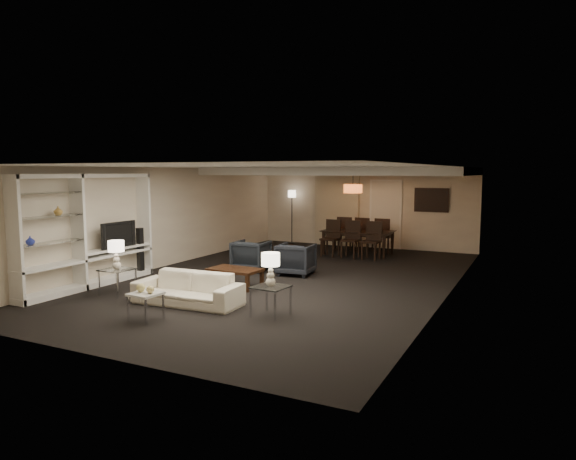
% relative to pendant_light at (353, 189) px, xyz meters
% --- Properties ---
extents(floor, '(11.00, 11.00, 0.00)m').
position_rel_pendant_light_xyz_m(floor, '(-0.30, -3.50, -1.92)').
color(floor, black).
rests_on(floor, ground).
extents(ceiling, '(7.00, 11.00, 0.02)m').
position_rel_pendant_light_xyz_m(ceiling, '(-0.30, -3.50, 0.58)').
color(ceiling, silver).
rests_on(ceiling, ground).
extents(wall_back, '(7.00, 0.02, 2.50)m').
position_rel_pendant_light_xyz_m(wall_back, '(-0.30, 2.00, -0.67)').
color(wall_back, '#C3B19D').
rests_on(wall_back, ground).
extents(wall_front, '(7.00, 0.02, 2.50)m').
position_rel_pendant_light_xyz_m(wall_front, '(-0.30, -9.00, -0.67)').
color(wall_front, '#C3B19D').
rests_on(wall_front, ground).
extents(wall_left, '(0.02, 11.00, 2.50)m').
position_rel_pendant_light_xyz_m(wall_left, '(-3.80, -3.50, -0.67)').
color(wall_left, '#C3B19D').
rests_on(wall_left, ground).
extents(wall_right, '(0.02, 11.00, 2.50)m').
position_rel_pendant_light_xyz_m(wall_right, '(3.20, -3.50, -0.67)').
color(wall_right, '#C3B19D').
rests_on(wall_right, ground).
extents(ceiling_soffit, '(7.00, 4.00, 0.20)m').
position_rel_pendant_light_xyz_m(ceiling_soffit, '(-0.30, 0.00, 0.48)').
color(ceiling_soffit, silver).
rests_on(ceiling_soffit, ceiling).
extents(curtains, '(1.50, 0.12, 2.40)m').
position_rel_pendant_light_xyz_m(curtains, '(-1.20, 1.92, -0.72)').
color(curtains, beige).
rests_on(curtains, wall_back).
extents(door, '(0.90, 0.05, 2.10)m').
position_rel_pendant_light_xyz_m(door, '(0.40, 1.97, -0.87)').
color(door, silver).
rests_on(door, wall_back).
extents(painting, '(0.95, 0.04, 0.65)m').
position_rel_pendant_light_xyz_m(painting, '(1.80, 1.96, -0.37)').
color(painting, '#142D38').
rests_on(painting, wall_back).
extents(media_unit, '(0.38, 3.40, 2.35)m').
position_rel_pendant_light_xyz_m(media_unit, '(-3.61, -6.10, -0.74)').
color(media_unit, white).
rests_on(media_unit, wall_left).
extents(pendant_light, '(0.52, 0.52, 0.24)m').
position_rel_pendant_light_xyz_m(pendant_light, '(0.00, 0.00, 0.00)').
color(pendant_light, '#D8591E').
rests_on(pendant_light, ceiling_soffit).
extents(sofa, '(2.01, 0.87, 0.58)m').
position_rel_pendant_light_xyz_m(sofa, '(-0.92, -6.34, -1.63)').
color(sofa, beige).
rests_on(sofa, floor).
extents(coffee_table, '(1.12, 0.70, 0.39)m').
position_rel_pendant_light_xyz_m(coffee_table, '(-0.92, -4.74, -1.73)').
color(coffee_table, black).
rests_on(coffee_table, floor).
extents(armchair_left, '(0.86, 0.88, 0.73)m').
position_rel_pendant_light_xyz_m(armchair_left, '(-1.52, -3.04, -1.55)').
color(armchair_left, black).
rests_on(armchair_left, floor).
extents(armchair_right, '(0.86, 0.88, 0.73)m').
position_rel_pendant_light_xyz_m(armchair_right, '(-0.32, -3.04, -1.55)').
color(armchair_right, black).
rests_on(armchair_right, floor).
extents(side_table_left, '(0.56, 0.56, 0.51)m').
position_rel_pendant_light_xyz_m(side_table_left, '(-2.62, -6.34, -1.67)').
color(side_table_left, white).
rests_on(side_table_left, floor).
extents(side_table_right, '(0.59, 0.59, 0.51)m').
position_rel_pendant_light_xyz_m(side_table_right, '(0.78, -6.34, -1.67)').
color(side_table_right, silver).
rests_on(side_table_right, floor).
extents(table_lamp_left, '(0.33, 0.33, 0.56)m').
position_rel_pendant_light_xyz_m(table_lamp_left, '(-2.62, -6.34, -1.13)').
color(table_lamp_left, beige).
rests_on(table_lamp_left, side_table_left).
extents(table_lamp_right, '(0.31, 0.31, 0.56)m').
position_rel_pendant_light_xyz_m(table_lamp_right, '(0.78, -6.34, -1.13)').
color(table_lamp_right, beige).
rests_on(table_lamp_right, side_table_right).
extents(marble_table, '(0.48, 0.48, 0.45)m').
position_rel_pendant_light_xyz_m(marble_table, '(-0.92, -7.44, -1.69)').
color(marble_table, white).
rests_on(marble_table, floor).
extents(gold_gourd_a, '(0.14, 0.14, 0.14)m').
position_rel_pendant_light_xyz_m(gold_gourd_a, '(-1.02, -7.44, -1.40)').
color(gold_gourd_a, tan).
rests_on(gold_gourd_a, marble_table).
extents(gold_gourd_b, '(0.13, 0.13, 0.13)m').
position_rel_pendant_light_xyz_m(gold_gourd_b, '(-0.82, -7.44, -1.40)').
color(gold_gourd_b, '#DFC776').
rests_on(gold_gourd_b, marble_table).
extents(television, '(0.98, 0.13, 0.56)m').
position_rel_pendant_light_xyz_m(television, '(-3.58, -5.39, -0.89)').
color(television, black).
rests_on(television, media_unit).
extents(vase_blue, '(0.16, 0.16, 0.17)m').
position_rel_pendant_light_xyz_m(vase_blue, '(-3.61, -7.45, -0.78)').
color(vase_blue, '#2533A2').
rests_on(vase_blue, media_unit).
extents(vase_amber, '(0.16, 0.16, 0.17)m').
position_rel_pendant_light_xyz_m(vase_amber, '(-3.61, -6.81, -0.27)').
color(vase_amber, '#BA8D3E').
rests_on(vase_amber, media_unit).
extents(floor_speaker, '(0.13, 0.13, 1.11)m').
position_rel_pendant_light_xyz_m(floor_speaker, '(-3.50, -4.72, -1.36)').
color(floor_speaker, black).
rests_on(floor_speaker, floor).
extents(dining_table, '(1.99, 1.11, 0.70)m').
position_rel_pendant_light_xyz_m(dining_table, '(0.03, 0.41, -1.57)').
color(dining_table, black).
rests_on(dining_table, floor).
extents(chair_nl, '(0.52, 0.52, 1.03)m').
position_rel_pendant_light_xyz_m(chair_nl, '(-0.57, -0.24, -1.40)').
color(chair_nl, black).
rests_on(chair_nl, floor).
extents(chair_nm, '(0.49, 0.49, 1.03)m').
position_rel_pendant_light_xyz_m(chair_nm, '(0.03, -0.24, -1.40)').
color(chair_nm, black).
rests_on(chair_nm, floor).
extents(chair_nr, '(0.52, 0.52, 1.03)m').
position_rel_pendant_light_xyz_m(chair_nr, '(0.63, -0.24, -1.40)').
color(chair_nr, black).
rests_on(chair_nr, floor).
extents(chair_fl, '(0.53, 0.53, 1.03)m').
position_rel_pendant_light_xyz_m(chair_fl, '(-0.57, 1.06, -1.40)').
color(chair_fl, black).
rests_on(chair_fl, floor).
extents(chair_fm, '(0.52, 0.52, 1.03)m').
position_rel_pendant_light_xyz_m(chair_fm, '(0.03, 1.06, -1.40)').
color(chair_fm, black).
rests_on(chair_fm, floor).
extents(chair_fr, '(0.50, 0.50, 1.03)m').
position_rel_pendant_light_xyz_m(chair_fr, '(0.63, 1.06, -1.40)').
color(chair_fr, black).
rests_on(chair_fr, floor).
extents(floor_lamp, '(0.27, 0.27, 1.78)m').
position_rel_pendant_light_xyz_m(floor_lamp, '(-2.72, 1.70, -1.03)').
color(floor_lamp, black).
rests_on(floor_lamp, floor).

